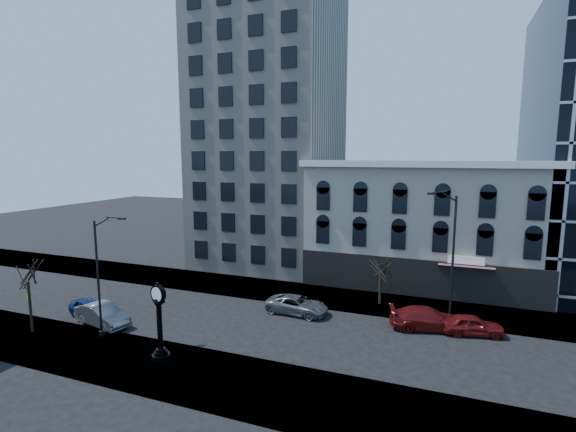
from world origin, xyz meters
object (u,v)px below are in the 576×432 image
at_px(street_clock, 160,325).
at_px(car_near_b, 102,315).
at_px(street_lamp_near, 105,245).
at_px(car_near_a, 90,309).
at_px(warning_sign, 29,302).

xyz_separation_m(street_clock, car_near_b, (-7.78, 3.04, -1.57)).
bearing_deg(street_clock, street_lamp_near, 177.06).
bearing_deg(car_near_b, car_near_a, 81.27).
xyz_separation_m(street_clock, street_lamp_near, (-5.54, 1.52, 4.40)).
bearing_deg(car_near_b, street_lamp_near, -111.11).
distance_m(street_lamp_near, car_near_a, 7.78).
distance_m(car_near_a, car_near_b, 2.21).
height_order(street_clock, warning_sign, street_clock).
xyz_separation_m(street_lamp_near, warning_sign, (-7.25, -0.56, -4.90)).
xyz_separation_m(street_clock, warning_sign, (-12.79, 0.96, -0.49)).
bearing_deg(car_near_b, warning_sign, 125.64).
xyz_separation_m(street_lamp_near, car_near_b, (-2.24, 1.52, -5.98)).
bearing_deg(car_near_a, street_clock, -95.63).
xyz_separation_m(street_lamp_near, car_near_a, (-4.29, 2.34, -6.05)).
xyz_separation_m(warning_sign, car_near_a, (2.96, 2.90, -1.15)).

